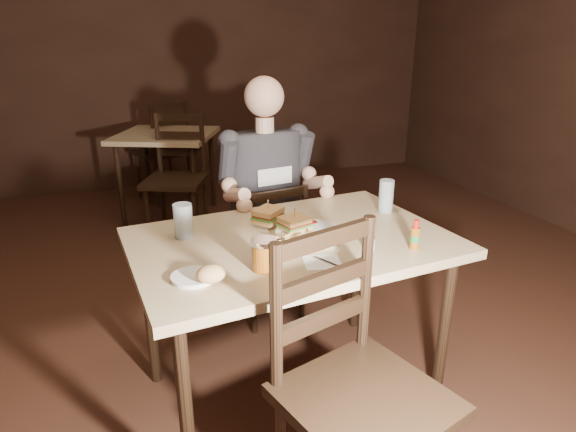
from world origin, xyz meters
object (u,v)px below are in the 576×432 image
object	(u,v)px
syrup_dispenser	(264,254)
side_plate	(193,278)
chair_far	(266,250)
bg_chair_far	(162,151)
bg_table	(166,143)
main_table	(292,255)
hot_sauce	(415,234)
bg_chair_near	(175,180)
glass_left	(183,221)
glass_right	(386,196)
diner	(269,169)
dinner_plate	(310,234)
chair_near	(365,400)

from	to	relation	value
syrup_dispenser	side_plate	size ratio (longest dim) A/B	0.79
chair_far	side_plate	world-z (taller)	chair_far
side_plate	bg_chair_far	bearing A→B (deg)	86.81
bg_table	syrup_dispenser	xyz separation A→B (m)	(0.06, -2.82, 0.15)
chair_far	bg_chair_far	bearing A→B (deg)	-91.21
main_table	hot_sauce	xyz separation A→B (m)	(0.42, -0.26, 0.13)
bg_chair_near	glass_left	distance (m)	1.92
glass_left	main_table	bearing A→B (deg)	-20.63
main_table	glass_right	bearing A→B (deg)	16.57
diner	main_table	bearing A→B (deg)	-107.73
bg_chair_near	glass_left	world-z (taller)	bg_chair_near
dinner_plate	main_table	bearing A→B (deg)	175.63
chair_near	syrup_dispenser	xyz separation A→B (m)	(-0.19, 0.44, 0.33)
chair_far	diner	bearing A→B (deg)	90.00
chair_near	diner	xyz separation A→B (m)	(0.10, 1.32, 0.40)
syrup_dispenser	diner	bearing A→B (deg)	66.08
glass_left	bg_chair_far	bearing A→B (deg)	86.85
bg_chair_far	syrup_dispenser	xyz separation A→B (m)	(0.06, -3.37, 0.34)
chair_near	chair_far	bearing A→B (deg)	69.45
bg_table	hot_sauce	world-z (taller)	hot_sauce
diner	dinner_plate	distance (m)	0.66
main_table	bg_chair_near	world-z (taller)	bg_chair_near
bg_chair_far	dinner_plate	size ratio (longest dim) A/B	3.49
bg_chair_near	diner	xyz separation A→B (m)	(0.35, -1.40, 0.40)
glass_left	hot_sauce	xyz separation A→B (m)	(0.83, -0.41, -0.01)
side_plate	bg_chair_near	bearing A→B (deg)	85.27
glass_left	hot_sauce	size ratio (longest dim) A/B	1.20
main_table	bg_chair_far	world-z (taller)	bg_chair_far
main_table	dinner_plate	size ratio (longest dim) A/B	4.83
main_table	side_plate	world-z (taller)	side_plate
chair_near	glass_right	bearing A→B (deg)	40.93
glass_right	side_plate	size ratio (longest dim) A/B	1.06
glass_left	side_plate	world-z (taller)	glass_left
hot_sauce	glass_left	bearing A→B (deg)	153.64
bg_chair_near	glass_left	xyz separation A→B (m)	(-0.16, -1.88, 0.35)
glass_right	bg_chair_near	bearing A→B (deg)	112.51
bg_chair_far	glass_right	distance (m)	3.10
bg_chair_far	glass_left	xyz separation A→B (m)	(-0.16, -2.98, 0.35)
chair_near	side_plate	world-z (taller)	chair_near
dinner_plate	hot_sauce	distance (m)	0.42
bg_chair_far	glass_left	bearing A→B (deg)	62.17
bg_chair_far	hot_sauce	distance (m)	3.48
side_plate	bg_table	bearing A→B (deg)	86.19
chair_far	bg_chair_far	distance (m)	2.48
bg_chair_near	diner	bearing A→B (deg)	-52.64
main_table	bg_chair_far	xyz separation A→B (m)	(-0.25, 3.14, -0.20)
diner	side_plate	size ratio (longest dim) A/B	6.42
bg_chair_near	syrup_dispenser	size ratio (longest dim) A/B	8.45
main_table	diner	bearing A→B (deg)	81.44
hot_sauce	bg_chair_far	bearing A→B (deg)	101.18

